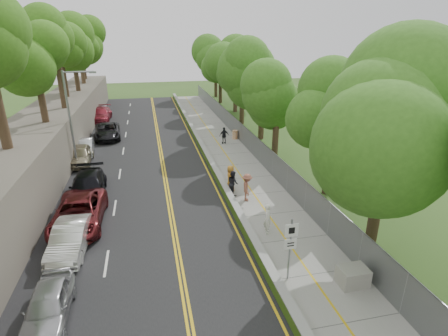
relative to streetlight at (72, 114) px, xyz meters
name	(u,v)px	position (x,y,z in m)	size (l,w,h in m)	color
ground	(247,246)	(10.46, -14.00, -4.64)	(140.00, 140.00, 0.00)	#33511E
road	(143,160)	(5.06, 1.00, -4.62)	(11.20, 66.00, 0.04)	black
sidewalk	(229,154)	(13.01, 1.00, -4.61)	(4.20, 66.00, 0.05)	gray
jersey_barrier	(205,153)	(10.71, 1.00, -4.34)	(0.42, 66.00, 0.60)	#7DE222
rock_embankment	(40,145)	(-3.04, 1.00, -2.64)	(5.00, 66.00, 4.00)	#595147
chainlink_fence	(251,142)	(15.11, 1.00, -3.64)	(0.04, 66.00, 2.00)	slate
trees_embankment	(26,35)	(-2.54, 1.00, 5.86)	(6.40, 66.00, 13.00)	#417D1D
trees_fenceside	(278,76)	(17.46, 1.00, 2.36)	(7.00, 66.00, 14.00)	#428024
streetlight	(72,114)	(0.00, 0.00, 0.00)	(2.52, 0.22, 8.00)	gray
signpost	(290,243)	(11.51, -17.02, -2.68)	(0.62, 0.09, 3.10)	gray
construction_barrel	(235,135)	(14.76, 5.69, -4.12)	(0.57, 0.57, 0.93)	#CC5A00
concrete_block	(353,276)	(14.17, -18.00, -4.17)	(1.26, 0.95, 0.84)	gray
car_0	(48,306)	(1.46, -17.29, -3.92)	(1.60, 3.97, 1.35)	#A5A6A9
car_1	(71,238)	(1.46, -12.47, -3.86)	(1.57, 4.50, 1.48)	white
car_2	(79,213)	(1.46, -9.85, -3.78)	(2.71, 5.87, 1.63)	maroon
car_3	(88,187)	(1.46, -6.00, -3.80)	(2.24, 5.50, 1.60)	black
car_4	(80,155)	(-0.14, 1.22, -3.81)	(1.85, 4.61, 1.57)	tan
car_5	(85,147)	(-0.14, 3.81, -3.91)	(1.46, 4.20, 1.38)	silver
car_6	(107,131)	(1.46, 8.96, -3.82)	(2.57, 5.58, 1.55)	black
car_7	(101,114)	(-0.05, 17.58, -3.76)	(2.34, 5.76, 1.67)	#9B2838
car_8	(103,110)	(-0.12, 20.72, -3.86)	(1.74, 4.32, 1.47)	silver
painter_0	(230,178)	(11.21, -6.99, -3.65)	(0.92, 0.60, 1.88)	orange
painter_1	(268,218)	(11.91, -13.00, -3.71)	(0.64, 0.42, 1.76)	white
painter_2	(233,183)	(11.21, -7.73, -3.71)	(0.85, 0.66, 1.75)	black
painter_3	(247,187)	(11.91, -8.82, -3.64)	(1.23, 0.70, 1.90)	#935443
person_far	(224,135)	(13.26, 4.27, -3.74)	(1.00, 0.42, 1.70)	black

